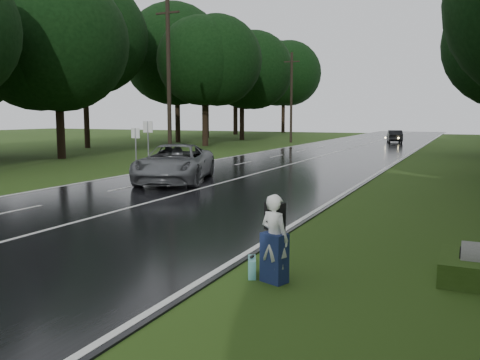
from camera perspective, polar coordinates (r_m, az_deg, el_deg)
name	(u,v)px	position (r m, az deg, el deg)	size (l,w,h in m)	color
ground	(29,236)	(14.06, -22.93, -5.93)	(160.00, 160.00, 0.00)	#284213
road	(288,165)	(31.02, 5.48, 1.68)	(12.00, 140.00, 0.04)	black
lane_center	(288,165)	(31.02, 5.48, 1.73)	(0.12, 140.00, 0.01)	silver
grey_car	(175,163)	(23.26, -7.46, 1.93)	(2.86, 6.21, 1.72)	#57595D
far_car	(395,136)	(59.06, 17.23, 4.79)	(1.47, 4.21, 1.39)	black
hitchhiker	(275,241)	(9.35, 3.97, -7.01)	(0.71, 0.68, 1.67)	silver
suitcase	(252,267)	(9.81, 1.37, -9.91)	(0.15, 0.51, 0.36)	teal
utility_pole_mid	(170,161)	(34.67, -7.97, 2.21)	(1.80, 0.28, 10.92)	black
utility_pole_far	(291,142)	(57.47, 5.81, 4.28)	(1.80, 0.28, 10.06)	black
road_sign_a	(136,169)	(29.36, -11.74, 1.20)	(0.57, 0.10, 2.36)	white
road_sign_b	(149,167)	(30.34, -10.37, 1.43)	(0.66, 0.10, 2.74)	white
tree_left_d	(62,158)	(38.23, -19.67, 2.33)	(8.74, 8.74, 13.66)	black
tree_left_e	(205,146)	(51.11, -3.98, 3.92)	(9.78, 9.78, 15.28)	black
tree_left_f	(242,140)	(63.31, 0.22, 4.61)	(9.68, 9.68, 15.12)	black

